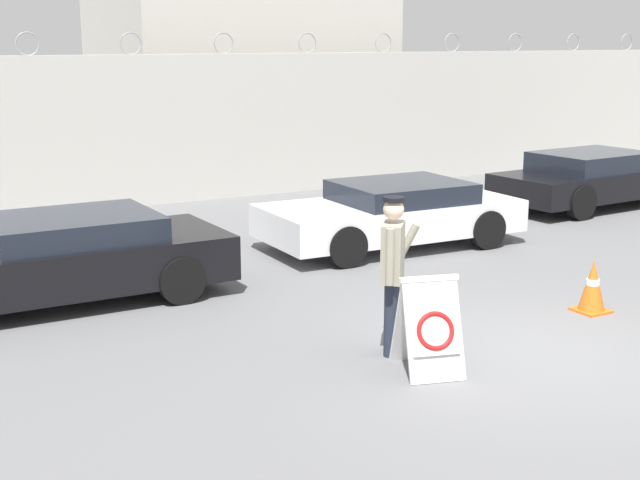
{
  "coord_description": "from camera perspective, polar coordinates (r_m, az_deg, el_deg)",
  "views": [
    {
      "loc": [
        -6.89,
        -7.07,
        3.49
      ],
      "look_at": [
        -1.77,
        1.95,
        1.13
      ],
      "focal_mm": 50.0,
      "sensor_mm": 36.0,
      "label": 1
    }
  ],
  "objects": [
    {
      "name": "ground_plane",
      "position": [
        10.47,
        13.94,
        -7.07
      ],
      "size": [
        90.0,
        90.0,
        0.0
      ],
      "primitive_type": "plane",
      "color": "slate"
    },
    {
      "name": "perimeter_wall",
      "position": [
        19.58,
        -8.86,
        7.06
      ],
      "size": [
        36.0,
        0.3,
        3.62
      ],
      "color": "beige",
      "rests_on": "ground_plane"
    },
    {
      "name": "building_block",
      "position": [
        24.85,
        -5.21,
        12.0
      ],
      "size": [
        7.16,
        5.21,
        6.33
      ],
      "color": "beige",
      "rests_on": "ground_plane"
    },
    {
      "name": "barricade_sign",
      "position": [
        9.53,
        7.02,
        -5.45
      ],
      "size": [
        0.8,
        0.91,
        1.05
      ],
      "rotation": [
        0.0,
        0.0,
        -0.29
      ],
      "color": "white",
      "rests_on": "ground_plane"
    },
    {
      "name": "security_guard",
      "position": [
        9.91,
        4.69,
        -1.73
      ],
      "size": [
        0.64,
        0.54,
        1.8
      ],
      "rotation": [
        0.0,
        0.0,
        0.86
      ],
      "color": "#232838",
      "rests_on": "ground_plane"
    },
    {
      "name": "traffic_cone_near",
      "position": [
        12.11,
        17.05,
        -2.85
      ],
      "size": [
        0.41,
        0.41,
        0.69
      ],
      "color": "orange",
      "rests_on": "ground_plane"
    },
    {
      "name": "parked_car_front_coupe",
      "position": [
        12.45,
        -16.27,
        -1.11
      ],
      "size": [
        4.54,
        2.01,
        1.18
      ],
      "rotation": [
        0.0,
        0.0,
        3.15
      ],
      "color": "black",
      "rests_on": "ground_plane"
    },
    {
      "name": "parked_car_rear_sedan",
      "position": [
        15.23,
        4.64,
        1.73
      ],
      "size": [
        4.45,
        2.13,
        1.1
      ],
      "rotation": [
        0.0,
        0.0,
        3.11
      ],
      "color": "black",
      "rests_on": "ground_plane"
    },
    {
      "name": "parked_car_far_side",
      "position": [
        19.74,
        17.22,
        3.82
      ],
      "size": [
        4.84,
        2.14,
        1.17
      ],
      "rotation": [
        0.0,
        0.0,
        0.06
      ],
      "color": "black",
      "rests_on": "ground_plane"
    }
  ]
}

